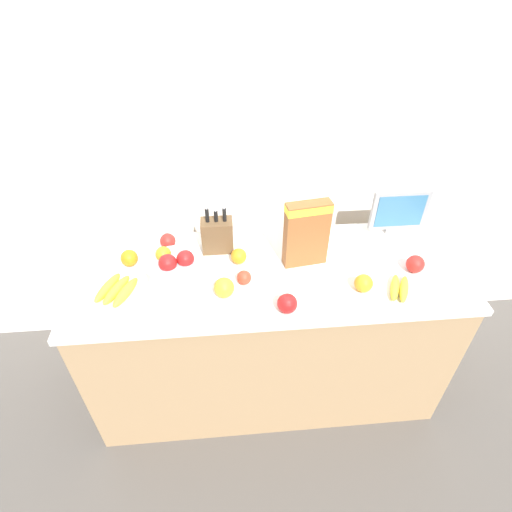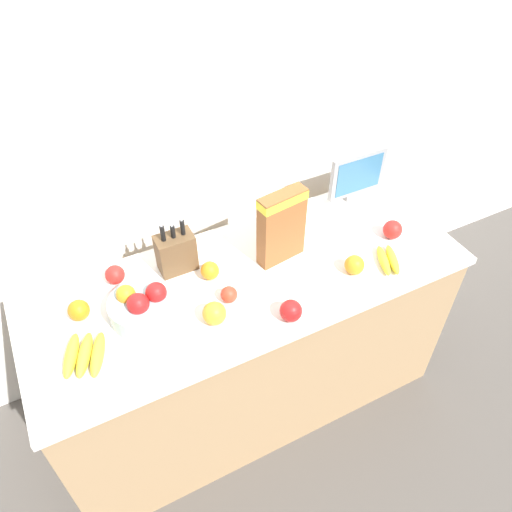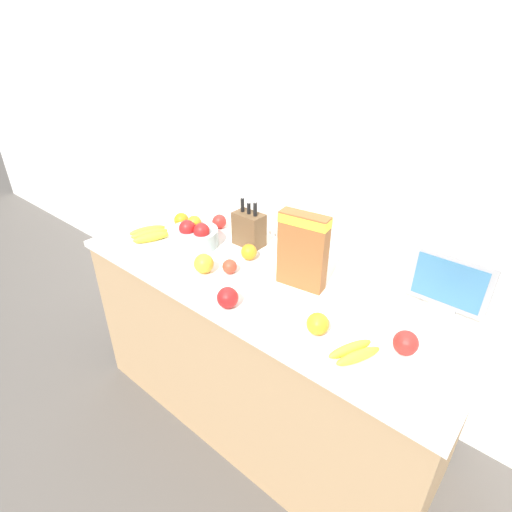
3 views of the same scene
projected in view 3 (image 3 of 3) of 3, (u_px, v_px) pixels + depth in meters
The scene contains 17 objects.
ground_plane at pixel (261, 412), 2.16m from camera, with size 14.00×14.00×0.00m, color #514C47.
wall_back at pixel (337, 152), 1.88m from camera, with size 9.00×0.06×2.60m.
counter at pixel (262, 351), 1.94m from camera, with size 1.78×0.67×0.88m.
knife_block at pixel (249, 229), 1.93m from camera, with size 0.15×0.09×0.27m.
small_monitor at pixel (449, 283), 1.44m from camera, with size 0.28×0.03×0.24m.
cereal_box at pixel (303, 248), 1.58m from camera, with size 0.21×0.09×0.32m.
fruit_bowl at pixel (194, 235), 1.95m from camera, with size 0.24×0.24×0.14m.
banana_bunch_left at pixel (149, 234), 2.03m from camera, with size 0.19×0.22×0.04m.
banana_bunch_right at pixel (354, 352), 1.29m from camera, with size 0.14×0.18×0.04m.
apple_near_bananas at pixel (219, 222), 2.12m from camera, with size 0.08×0.08×0.08m, color red.
apple_rightmost at pixel (228, 298), 1.51m from camera, with size 0.08×0.08×0.08m, color red.
apple_middle at pixel (406, 343), 1.30m from camera, with size 0.08×0.08×0.08m, color red.
apple_front at pixel (230, 267), 1.73m from camera, with size 0.06×0.06×0.06m, color red.
orange_mid_left at pixel (181, 220), 2.13m from camera, with size 0.08×0.08×0.08m, color orange.
orange_near_bowl at pixel (318, 324), 1.38m from camera, with size 0.08×0.08×0.08m, color orange.
orange_front_left at pixel (204, 264), 1.73m from camera, with size 0.09×0.09×0.09m, color orange.
orange_mid_right at pixel (249, 252), 1.83m from camera, with size 0.07×0.07×0.07m, color orange.
Camera 3 is at (0.92, -1.13, 1.81)m, focal length 28.00 mm.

